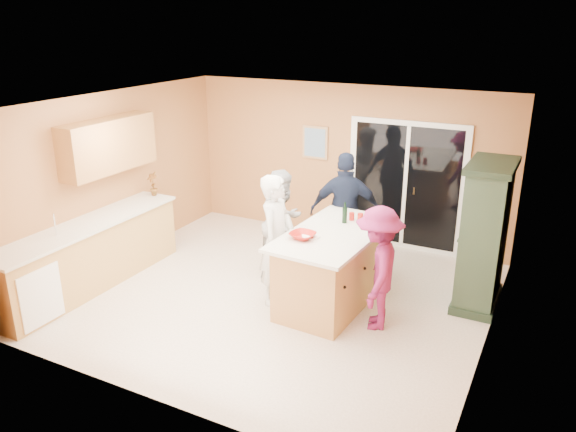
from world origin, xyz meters
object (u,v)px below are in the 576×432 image
at_px(woman_grey, 283,224).
at_px(green_hutch, 484,237).
at_px(woman_white, 277,240).
at_px(kitchen_island, 333,270).
at_px(woman_magenta, 378,268).
at_px(woman_navy, 346,212).

bearing_deg(woman_grey, green_hutch, -72.39).
xyz_separation_m(woman_white, woman_grey, (-0.31, 0.75, -0.08)).
distance_m(kitchen_island, woman_white, 0.83).
bearing_deg(green_hutch, kitchen_island, -153.04).
bearing_deg(woman_white, green_hutch, -67.84).
height_order(green_hutch, woman_grey, green_hutch).
height_order(kitchen_island, woman_white, woman_white).
relative_size(green_hutch, woman_magenta, 1.25).
relative_size(kitchen_island, woman_magenta, 1.29).
bearing_deg(woman_magenta, green_hutch, 125.21).
bearing_deg(woman_white, woman_magenta, -94.09).
height_order(woman_navy, woman_magenta, woman_navy).
distance_m(woman_grey, woman_magenta, 1.85).
distance_m(kitchen_island, woman_grey, 1.14).
relative_size(woman_navy, woman_magenta, 1.16).
height_order(kitchen_island, woman_navy, woman_navy).
relative_size(woman_white, woman_magenta, 1.14).
relative_size(woman_white, woman_navy, 0.98).
xyz_separation_m(green_hutch, woman_white, (-2.40, -1.15, -0.07)).
distance_m(green_hutch, woman_magenta, 1.56).
height_order(green_hutch, woman_navy, green_hutch).
distance_m(woman_white, woman_magenta, 1.38).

